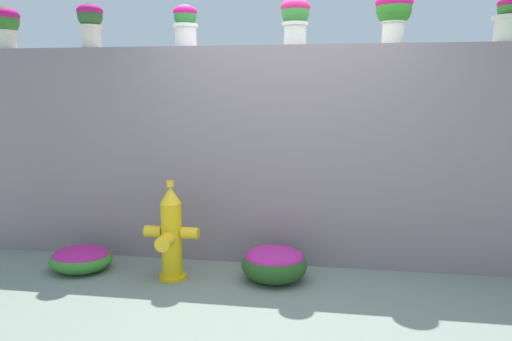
# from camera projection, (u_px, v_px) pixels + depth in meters

# --- Properties ---
(ground_plane) EXTENTS (24.00, 24.00, 0.00)m
(ground_plane) POSITION_uv_depth(u_px,v_px,m) (277.00, 301.00, 3.93)
(ground_plane) COLOR gray
(stone_wall) EXTENTS (6.56, 0.32, 2.08)m
(stone_wall) POSITION_uv_depth(u_px,v_px,m) (289.00, 156.00, 4.73)
(stone_wall) COLOR gray
(stone_wall) RESTS_ON ground
(potted_plant_0) EXTENTS (0.32, 0.32, 0.44)m
(potted_plant_0) POSITION_uv_depth(u_px,v_px,m) (4.00, 22.00, 4.99)
(potted_plant_0) COLOR beige
(potted_plant_0) RESTS_ON stone_wall
(potted_plant_1) EXTENTS (0.26, 0.26, 0.44)m
(potted_plant_1) POSITION_uv_depth(u_px,v_px,m) (90.00, 20.00, 4.81)
(potted_plant_1) COLOR beige
(potted_plant_1) RESTS_ON stone_wall
(potted_plant_2) EXTENTS (0.24, 0.24, 0.40)m
(potted_plant_2) POSITION_uv_depth(u_px,v_px,m) (185.00, 22.00, 4.67)
(potted_plant_2) COLOR silver
(potted_plant_2) RESTS_ON stone_wall
(potted_plant_3) EXTENTS (0.27, 0.27, 0.43)m
(potted_plant_3) POSITION_uv_depth(u_px,v_px,m) (295.00, 16.00, 4.49)
(potted_plant_3) COLOR beige
(potted_plant_3) RESTS_ON stone_wall
(potted_plant_4) EXTENTS (0.33, 0.33, 0.47)m
(potted_plant_4) POSITION_uv_depth(u_px,v_px,m) (394.00, 10.00, 4.37)
(potted_plant_4) COLOR silver
(potted_plant_4) RESTS_ON stone_wall
(potted_plant_5) EXTENTS (0.29, 0.29, 0.40)m
(potted_plant_5) POSITION_uv_depth(u_px,v_px,m) (510.00, 17.00, 4.23)
(potted_plant_5) COLOR beige
(potted_plant_5) RESTS_ON stone_wall
(fire_hydrant) EXTENTS (0.49, 0.38, 0.89)m
(fire_hydrant) POSITION_uv_depth(u_px,v_px,m) (171.00, 235.00, 4.33)
(fire_hydrant) COLOR yellow
(fire_hydrant) RESTS_ON ground
(flower_bush_left) EXTENTS (0.58, 0.53, 0.32)m
(flower_bush_left) POSITION_uv_depth(u_px,v_px,m) (274.00, 263.00, 4.32)
(flower_bush_left) COLOR #27511E
(flower_bush_left) RESTS_ON ground
(flower_bush_right) EXTENTS (0.58, 0.52, 0.22)m
(flower_bush_right) POSITION_uv_depth(u_px,v_px,m) (81.00, 258.00, 4.58)
(flower_bush_right) COLOR #36802B
(flower_bush_right) RESTS_ON ground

